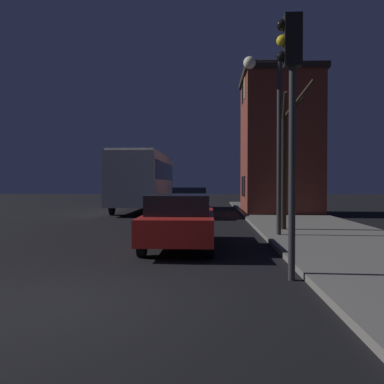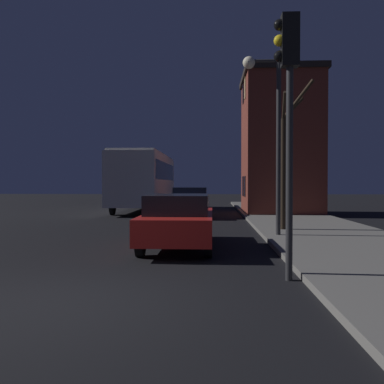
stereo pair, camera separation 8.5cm
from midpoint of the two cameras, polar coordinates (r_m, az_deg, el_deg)
The scene contains 8 objects.
ground_plane at distance 6.53m, azimuth -16.54°, elevation -13.90°, with size 120.00×120.00×0.00m, color black.
brick_building at distance 24.01m, azimuth 11.46°, elevation 6.44°, with size 4.13×5.08×7.52m.
streetlamp at distance 13.34m, azimuth 10.04°, elevation 10.00°, with size 1.16×0.38×5.40m.
traffic_light at distance 7.76m, azimuth 12.71°, elevation 13.01°, with size 0.43×0.24×4.60m.
bare_tree at distance 14.84m, azimuth 12.17°, elevation 4.19°, with size 1.07×1.15×4.94m.
bus at distance 26.05m, azimuth -6.49°, elevation 1.96°, with size 2.59×10.32×3.43m.
car_near_lane at distance 11.23m, azimuth -1.80°, elevation -3.69°, with size 1.74×4.64×1.40m.
car_mid_lane at distance 21.22m, azimuth -0.36°, elevation -1.27°, with size 1.81×3.82×1.49m.
Camera 1 is at (2.02, -5.97, 1.69)m, focal length 40.00 mm.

